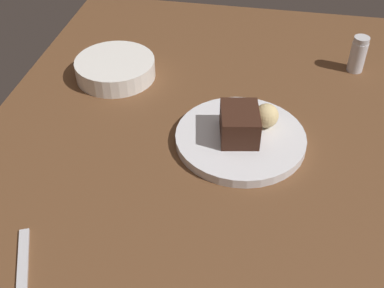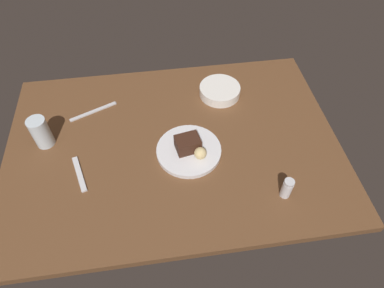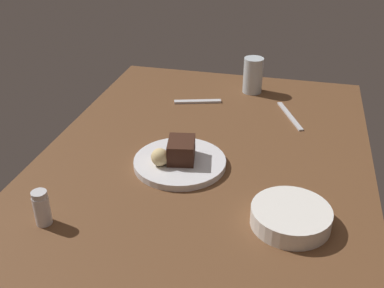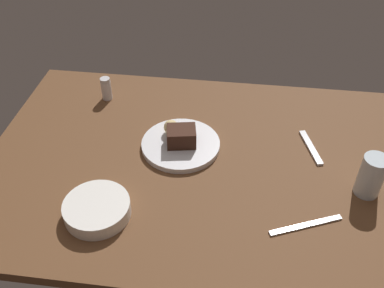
% 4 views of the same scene
% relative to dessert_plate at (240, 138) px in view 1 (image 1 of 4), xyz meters
% --- Properties ---
extents(dining_table, '(1.20, 0.84, 0.03)m').
position_rel_dessert_plate_xyz_m(dining_table, '(0.05, -0.05, -0.02)').
color(dining_table, brown).
rests_on(dining_table, ground).
extents(dessert_plate, '(0.23, 0.23, 0.02)m').
position_rel_dessert_plate_xyz_m(dessert_plate, '(0.00, 0.00, 0.00)').
color(dessert_plate, silver).
rests_on(dessert_plate, dining_table).
extents(chocolate_cake_slice, '(0.09, 0.08, 0.05)m').
position_rel_dessert_plate_xyz_m(chocolate_cake_slice, '(0.00, -0.00, 0.03)').
color(chocolate_cake_slice, '#381E14').
rests_on(chocolate_cake_slice, dessert_plate).
extents(bread_roll, '(0.04, 0.04, 0.04)m').
position_rel_dessert_plate_xyz_m(bread_roll, '(-0.03, 0.04, 0.03)').
color(bread_roll, '#DBC184').
rests_on(bread_roll, dessert_plate).
extents(salt_shaker, '(0.03, 0.03, 0.08)m').
position_rel_dessert_plate_xyz_m(salt_shaker, '(-0.28, 0.22, 0.03)').
color(salt_shaker, silver).
rests_on(salt_shaker, dining_table).
extents(side_bowl, '(0.17, 0.17, 0.04)m').
position_rel_dessert_plate_xyz_m(side_bowl, '(-0.17, -0.28, 0.01)').
color(side_bowl, white).
rests_on(side_bowl, dining_table).
extents(butter_knife, '(0.18, 0.09, 0.01)m').
position_rel_dessert_plate_xyz_m(butter_knife, '(0.34, -0.25, -0.01)').
color(butter_knife, silver).
rests_on(butter_knife, dining_table).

